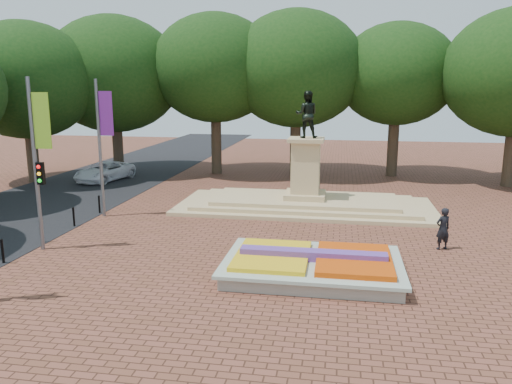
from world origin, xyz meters
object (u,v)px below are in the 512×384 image
Objects in this scene: flower_bed at (313,265)px; pedestrian at (443,229)px; monument at (305,193)px; van at (105,171)px.

pedestrian is at bearing 36.64° from flower_bed.
van is (-14.75, 5.87, -0.21)m from monument.
flower_bed is 3.57× the size of pedestrian.
monument reaches higher than pedestrian.
monument is 2.89× the size of van.
pedestrian is (20.88, -12.08, 0.21)m from van.
monument is 8.72m from pedestrian.
monument is at bearing -70.83° from pedestrian.
monument is 7.93× the size of pedestrian.
van is 24.12m from pedestrian.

